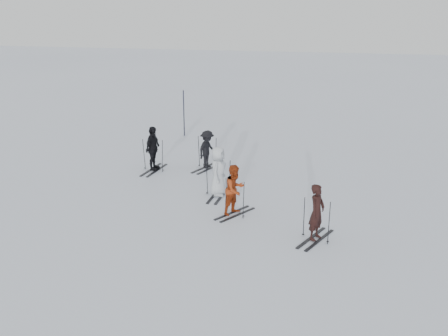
{
  "coord_description": "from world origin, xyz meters",
  "views": [
    {
      "loc": [
        3.91,
        -14.37,
        6.1
      ],
      "look_at": [
        0.0,
        1.0,
        1.0
      ],
      "focal_mm": 40.0,
      "sensor_mm": 36.0,
      "label": 1
    }
  ],
  "objects_px": {
    "skier_near_dark": "(317,213)",
    "skier_uphill_far": "(207,150)",
    "skier_red": "(235,191)",
    "skier_uphill_left": "(153,149)",
    "piste_marker": "(184,113)",
    "skier_grey": "(218,172)"
  },
  "relations": [
    {
      "from": "skier_near_dark",
      "to": "skier_grey",
      "type": "xyz_separation_m",
      "value": [
        -3.47,
        2.63,
        0.06
      ]
    },
    {
      "from": "skier_grey",
      "to": "piste_marker",
      "type": "distance_m",
      "value": 8.52
    },
    {
      "from": "skier_near_dark",
      "to": "skier_red",
      "type": "height_order",
      "value": "skier_near_dark"
    },
    {
      "from": "skier_grey",
      "to": "skier_uphill_left",
      "type": "distance_m",
      "value": 3.77
    },
    {
      "from": "skier_grey",
      "to": "skier_uphill_far",
      "type": "relative_size",
      "value": 1.12
    },
    {
      "from": "skier_uphill_far",
      "to": "skier_red",
      "type": "bearing_deg",
      "value": -135.12
    },
    {
      "from": "skier_red",
      "to": "skier_grey",
      "type": "height_order",
      "value": "skier_grey"
    },
    {
      "from": "skier_red",
      "to": "skier_uphill_left",
      "type": "height_order",
      "value": "skier_uphill_left"
    },
    {
      "from": "skier_near_dark",
      "to": "skier_uphill_far",
      "type": "relative_size",
      "value": 1.05
    },
    {
      "from": "skier_grey",
      "to": "skier_red",
      "type": "bearing_deg",
      "value": -146.97
    },
    {
      "from": "skier_uphill_far",
      "to": "piste_marker",
      "type": "relative_size",
      "value": 0.66
    },
    {
      "from": "skier_near_dark",
      "to": "skier_uphill_far",
      "type": "xyz_separation_m",
      "value": [
        -4.67,
        5.46,
        -0.04
      ]
    },
    {
      "from": "skier_near_dark",
      "to": "skier_red",
      "type": "xyz_separation_m",
      "value": [
        -2.56,
        1.18,
        -0.01
      ]
    },
    {
      "from": "skier_red",
      "to": "piste_marker",
      "type": "height_order",
      "value": "piste_marker"
    },
    {
      "from": "skier_uphill_left",
      "to": "skier_uphill_far",
      "type": "relative_size",
      "value": 1.15
    },
    {
      "from": "skier_uphill_far",
      "to": "skier_near_dark",
      "type": "bearing_deg",
      "value": -120.84
    },
    {
      "from": "skier_red",
      "to": "skier_grey",
      "type": "distance_m",
      "value": 1.72
    },
    {
      "from": "skier_uphill_left",
      "to": "piste_marker",
      "type": "bearing_deg",
      "value": 10.9
    },
    {
      "from": "piste_marker",
      "to": "skier_near_dark",
      "type": "bearing_deg",
      "value": -54.71
    },
    {
      "from": "skier_near_dark",
      "to": "piste_marker",
      "type": "xyz_separation_m",
      "value": [
        -7.26,
        10.26,
        0.35
      ]
    },
    {
      "from": "piste_marker",
      "to": "skier_uphill_left",
      "type": "bearing_deg",
      "value": -83.72
    },
    {
      "from": "skier_uphill_left",
      "to": "piste_marker",
      "type": "xyz_separation_m",
      "value": [
        -0.62,
        5.6,
        0.27
      ]
    }
  ]
}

